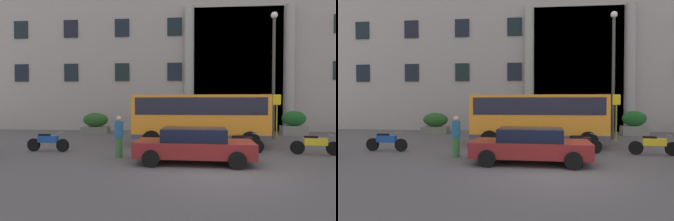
# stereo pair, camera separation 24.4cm
# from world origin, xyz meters

# --- Properties ---
(ground_plane) EXTENTS (80.00, 64.00, 0.12)m
(ground_plane) POSITION_xyz_m (0.00, 0.00, -0.06)
(ground_plane) COLOR #4E4849
(office_building_facade) EXTENTS (37.06, 9.63, 21.47)m
(office_building_facade) POSITION_xyz_m (0.01, 17.48, 10.73)
(office_building_facade) COLOR gray
(office_building_facade) RESTS_ON ground_plane
(orange_minibus) EXTENTS (6.89, 2.86, 2.67)m
(orange_minibus) POSITION_xyz_m (-0.40, 5.50, 1.61)
(orange_minibus) COLOR orange
(orange_minibus) RESTS_ON ground_plane
(bus_stop_sign) EXTENTS (0.44, 0.08, 2.75)m
(bus_stop_sign) POSITION_xyz_m (4.16, 7.39, 1.70)
(bus_stop_sign) COLOR #9E9918
(bus_stop_sign) RESTS_ON ground_plane
(hedge_planter_west) EXTENTS (1.94, 0.96, 1.51)m
(hedge_planter_west) POSITION_xyz_m (-7.78, 10.61, 0.73)
(hedge_planter_west) COLOR #646658
(hedge_planter_west) RESTS_ON ground_plane
(hedge_planter_entrance_left) EXTENTS (1.73, 0.71, 1.51)m
(hedge_planter_entrance_left) POSITION_xyz_m (-1.15, 10.66, 0.73)
(hedge_planter_entrance_left) COLOR slate
(hedge_planter_entrance_left) RESTS_ON ground_plane
(hedge_planter_entrance_right) EXTENTS (1.74, 0.80, 1.69)m
(hedge_planter_entrance_right) POSITION_xyz_m (6.32, 10.71, 0.81)
(hedge_planter_entrance_right) COLOR slate
(hedge_planter_entrance_right) RESTS_ON ground_plane
(parked_coupe_end) EXTENTS (4.47, 2.07, 1.33)m
(parked_coupe_end) POSITION_xyz_m (-0.77, 1.11, 0.69)
(parked_coupe_end) COLOR maroon
(parked_coupe_end) RESTS_ON ground_plane
(motorcycle_near_kerb) EXTENTS (2.07, 0.55, 0.89)m
(motorcycle_near_kerb) POSITION_xyz_m (4.50, 3.18, 0.46)
(motorcycle_near_kerb) COLOR black
(motorcycle_near_kerb) RESTS_ON ground_plane
(scooter_by_planter) EXTENTS (2.05, 0.55, 0.89)m
(scooter_by_planter) POSITION_xyz_m (-7.56, 3.11, 0.46)
(scooter_by_planter) COLOR black
(scooter_by_planter) RESTS_ON ground_plane
(motorcycle_far_end) EXTENTS (1.99, 0.68, 0.89)m
(motorcycle_far_end) POSITION_xyz_m (1.38, 3.20, 0.46)
(motorcycle_far_end) COLOR black
(motorcycle_far_end) RESTS_ON ground_plane
(pedestrian_man_crossing) EXTENTS (0.36, 0.36, 1.73)m
(pedestrian_man_crossing) POSITION_xyz_m (-3.88, 2.00, 0.87)
(pedestrian_man_crossing) COLOR #316634
(pedestrian_man_crossing) RESTS_ON ground_plane
(lamppost_plaza_centre) EXTENTS (0.40, 0.40, 7.81)m
(lamppost_plaza_centre) POSITION_xyz_m (4.21, 8.27, 4.53)
(lamppost_plaza_centre) COLOR #3D3C34
(lamppost_plaza_centre) RESTS_ON ground_plane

